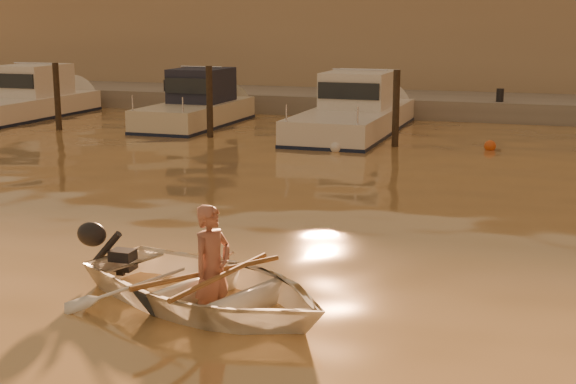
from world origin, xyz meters
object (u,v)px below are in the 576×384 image
(dinghy, at_px, (206,287))
(moored_boat_0, at_px, (24,99))
(moored_boat_2, at_px, (354,111))
(waterfront_building, at_px, (464,41))
(person, at_px, (212,270))
(moored_boat_1, at_px, (195,106))

(dinghy, relative_size, moored_boat_0, 0.49)
(moored_boat_2, distance_m, waterfront_building, 11.30)
(person, bearing_deg, waterfront_building, 19.86)
(dinghy, distance_m, person, 0.25)
(moored_boat_2, bearing_deg, moored_boat_1, 180.00)
(dinghy, relative_size, waterfront_building, 0.07)
(person, bearing_deg, moored_boat_1, 45.31)
(moored_boat_2, bearing_deg, person, -82.27)
(moored_boat_1, bearing_deg, waterfront_building, 57.59)
(waterfront_building, bearing_deg, dinghy, -89.93)
(moored_boat_0, xyz_separation_m, waterfront_building, (13.32, 11.00, 1.77))
(moored_boat_0, bearing_deg, moored_boat_2, 0.00)
(waterfront_building, bearing_deg, moored_boat_2, -99.68)
(waterfront_building, bearing_deg, moored_boat_1, -122.41)
(moored_boat_1, bearing_deg, dinghy, -64.52)
(person, relative_size, moored_boat_0, 0.22)
(person, height_order, moored_boat_2, moored_boat_2)
(person, distance_m, moored_boat_1, 16.38)
(moored_boat_1, relative_size, moored_boat_2, 0.77)
(person, xyz_separation_m, moored_boat_2, (-2.00, 14.75, 0.16))
(dinghy, xyz_separation_m, moored_boat_2, (-1.91, 14.72, 0.39))
(dinghy, height_order, person, person)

